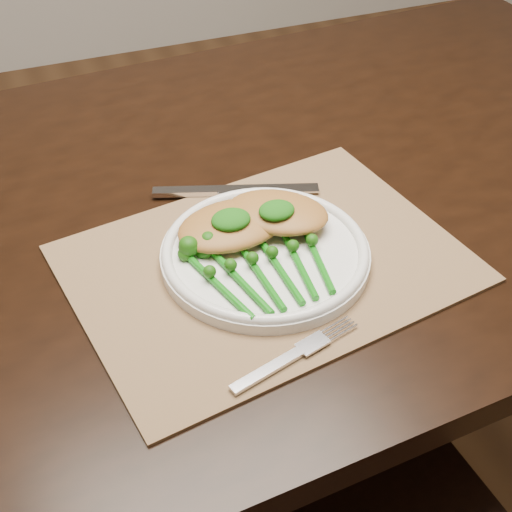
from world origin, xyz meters
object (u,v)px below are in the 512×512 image
object	(u,v)px
broccolini_bundle	(269,271)
dining_table	(250,362)
placemat	(266,263)
dinner_plate	(265,252)
chicken_fillet_left	(232,225)

from	to	relation	value
broccolini_bundle	dining_table	bearing A→B (deg)	72.13
dining_table	placemat	world-z (taller)	placemat
dinner_plate	chicken_fillet_left	xyz separation A→B (m)	(-0.03, 0.05, 0.02)
chicken_fillet_left	broccolini_bundle	xyz separation A→B (m)	(0.02, -0.09, -0.01)
dinner_plate	chicken_fillet_left	size ratio (longest dim) A/B	1.83
dining_table	chicken_fillet_left	distance (m)	0.43
chicken_fillet_left	dining_table	bearing A→B (deg)	53.48
dinner_plate	placemat	bearing A→B (deg)	-92.40
chicken_fillet_left	broccolini_bundle	size ratio (longest dim) A/B	0.80
dinner_plate	dining_table	bearing A→B (deg)	76.59
placemat	dining_table	bearing A→B (deg)	67.99
dining_table	chicken_fillet_left	bearing A→B (deg)	-123.94
placemat	chicken_fillet_left	xyz separation A→B (m)	(-0.03, 0.05, 0.03)
dinner_plate	chicken_fillet_left	distance (m)	0.06
dining_table	placemat	bearing A→B (deg)	-106.88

